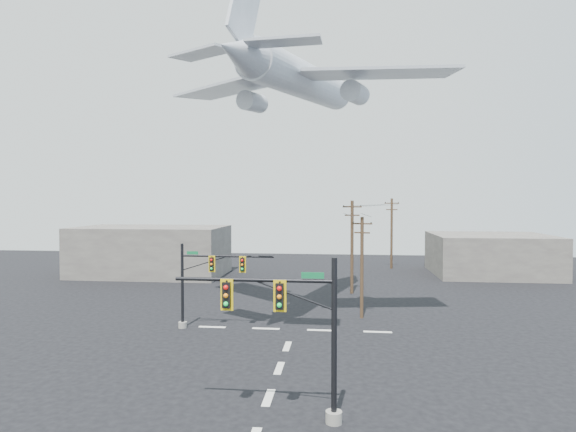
# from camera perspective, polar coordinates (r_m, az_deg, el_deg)

# --- Properties ---
(ground) EXTENTS (120.00, 120.00, 0.00)m
(ground) POSITION_cam_1_polar(r_m,az_deg,el_deg) (24.33, -2.33, -20.73)
(ground) COLOR black
(ground) RESTS_ON ground
(lane_markings) EXTENTS (14.00, 21.20, 0.01)m
(lane_markings) POSITION_cam_1_polar(r_m,az_deg,el_deg) (29.28, -0.70, -16.71)
(lane_markings) COLOR silver
(lane_markings) RESTS_ON ground
(signal_mast_near) EXTENTS (7.15, 0.77, 6.98)m
(signal_mast_near) POSITION_cam_1_polar(r_m,az_deg,el_deg) (20.76, 1.25, -13.74)
(signal_mast_near) COLOR gray
(signal_mast_near) RESTS_ON ground
(signal_mast_far) EXTENTS (7.05, 0.68, 6.18)m
(signal_mast_far) POSITION_cam_1_polar(r_m,az_deg,el_deg) (35.67, -10.12, -7.76)
(signal_mast_far) COLOR gray
(signal_mast_far) RESTS_ON ground
(utility_pole_a) EXTENTS (1.57, 0.56, 8.01)m
(utility_pole_a) POSITION_cam_1_polar(r_m,az_deg,el_deg) (38.48, 8.75, -5.80)
(utility_pole_a) COLOR #4A351F
(utility_pole_a) RESTS_ON ground
(utility_pole_b) EXTENTS (1.88, 0.31, 9.27)m
(utility_pole_b) POSITION_cam_1_polar(r_m,az_deg,el_deg) (48.27, 7.59, -3.43)
(utility_pole_b) COLOR #4A351F
(utility_pole_b) RESTS_ON ground
(utility_pole_c) EXTENTS (1.94, 0.43, 9.51)m
(utility_pole_c) POSITION_cam_1_polar(r_m,az_deg,el_deg) (66.50, 12.18, -1.86)
(utility_pole_c) COLOR #4A351F
(utility_pole_c) RESTS_ON ground
(power_lines) EXTENTS (7.45, 27.91, 0.72)m
(power_lines) POSITION_cam_1_polar(r_m,az_deg,el_deg) (52.29, 9.66, 0.95)
(power_lines) COLOR black
(airliner) EXTENTS (22.91, 24.71, 6.67)m
(airliner) POSITION_cam_1_polar(r_m,az_deg,el_deg) (38.97, 1.79, 15.67)
(airliner) COLOR silver
(building_left) EXTENTS (18.00, 10.00, 6.00)m
(building_left) POSITION_cam_1_polar(r_m,az_deg,el_deg) (62.11, -15.91, -3.99)
(building_left) COLOR slate
(building_left) RESTS_ON ground
(building_right) EXTENTS (14.00, 12.00, 5.00)m
(building_right) POSITION_cam_1_polar(r_m,az_deg,el_deg) (65.29, 22.88, -4.22)
(building_right) COLOR slate
(building_right) RESTS_ON ground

